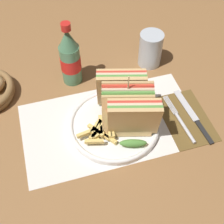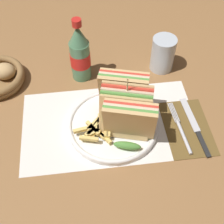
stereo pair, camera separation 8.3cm
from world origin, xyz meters
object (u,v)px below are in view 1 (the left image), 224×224
at_px(plate_main, 114,124).
at_px(fork, 182,123).
at_px(knife, 193,116).
at_px(coke_bottle_near, 70,58).
at_px(glass_near, 150,49).
at_px(club_sandwich, 127,105).

bearing_deg(plate_main, fork, -14.18).
height_order(plate_main, knife, plate_main).
distance_m(plate_main, fork, 0.18).
height_order(knife, coke_bottle_near, coke_bottle_near).
relative_size(plate_main, glass_near, 2.22).
bearing_deg(club_sandwich, glass_near, 55.53).
xyz_separation_m(plate_main, fork, (0.18, -0.05, -0.00)).
distance_m(plate_main, glass_near, 0.28).
height_order(fork, knife, fork).
bearing_deg(club_sandwich, knife, -9.62).
height_order(club_sandwich, fork, club_sandwich).
xyz_separation_m(plate_main, glass_near, (0.18, 0.21, 0.04)).
bearing_deg(coke_bottle_near, club_sandwich, -63.30).
distance_m(club_sandwich, coke_bottle_near, 0.23).
height_order(plate_main, fork, plate_main).
height_order(club_sandwich, glass_near, club_sandwich).
xyz_separation_m(plate_main, knife, (0.22, -0.03, -0.00)).
xyz_separation_m(plate_main, coke_bottle_near, (-0.07, 0.21, 0.08)).
xyz_separation_m(fork, glass_near, (0.00, 0.26, 0.05)).
distance_m(plate_main, club_sandwich, 0.08).
xyz_separation_m(club_sandwich, coke_bottle_near, (-0.10, 0.21, 0.01)).
distance_m(knife, coke_bottle_near, 0.38).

